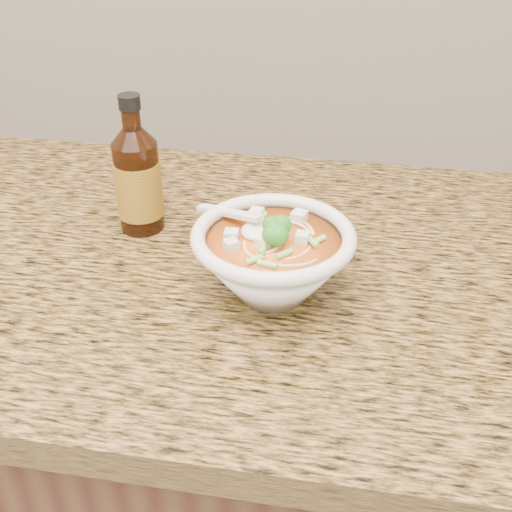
# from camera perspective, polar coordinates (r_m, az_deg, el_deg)

# --- Properties ---
(cabinet) EXTENTS (4.00, 0.65, 0.86)m
(cabinet) POSITION_cam_1_polar(r_m,az_deg,el_deg) (1.18, -7.43, -18.51)
(cabinet) COLOR black
(cabinet) RESTS_ON ground
(counter_slab) EXTENTS (4.00, 0.68, 0.04)m
(counter_slab) POSITION_cam_1_polar(r_m,az_deg,el_deg) (0.88, -9.51, 0.02)
(counter_slab) COLOR olive
(counter_slab) RESTS_ON cabinet
(soup_bowl) EXTENTS (0.20, 0.19, 0.11)m
(soup_bowl) POSITION_cam_1_polar(r_m,az_deg,el_deg) (0.74, 1.52, -0.39)
(soup_bowl) COLOR silver
(soup_bowl) RESTS_ON counter_slab
(hot_sauce_bottle) EXTENTS (0.08, 0.08, 0.19)m
(hot_sauce_bottle) POSITION_cam_1_polar(r_m,az_deg,el_deg) (0.87, -10.45, 6.60)
(hot_sauce_bottle) COLOR #341607
(hot_sauce_bottle) RESTS_ON counter_slab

